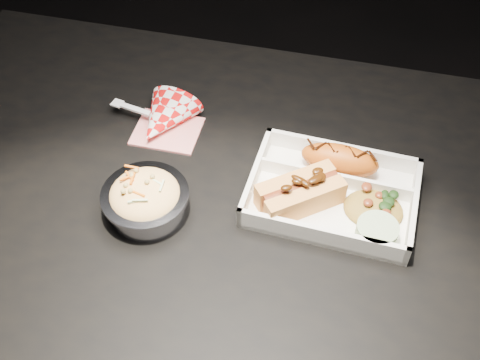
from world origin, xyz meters
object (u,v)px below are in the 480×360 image
dining_table (232,240)px  fried_pastry (340,160)px  food_tray (332,195)px  hotdog (300,192)px  napkin_fork (163,120)px  foil_coleslaw_cup (145,198)px

dining_table → fried_pastry: (0.15, 0.10, 0.12)m
food_tray → hotdog: hotdog is taller
food_tray → fried_pastry: bearing=90.0°
napkin_fork → foil_coleslaw_cup: bearing=-67.8°
food_tray → hotdog: 0.06m
fried_pastry → hotdog: size_ratio=0.91×
hotdog → napkin_fork: size_ratio=0.82×
dining_table → hotdog: hotdog is taller
fried_pastry → hotdog: 0.09m
dining_table → fried_pastry: bearing=34.7°
hotdog → foil_coleslaw_cup: foil_coleslaw_cup is taller
food_tray → foil_coleslaw_cup: 0.28m
dining_table → foil_coleslaw_cup: bearing=-160.9°
fried_pastry → foil_coleslaw_cup: size_ratio=0.94×
dining_table → hotdog: bearing=13.0°
foil_coleslaw_cup → napkin_fork: size_ratio=0.79×
dining_table → napkin_fork: 0.23m
food_tray → fried_pastry: (0.00, 0.06, 0.02)m
dining_table → foil_coleslaw_cup: size_ratio=9.24×
food_tray → hotdog: size_ratio=1.91×
food_tray → fried_pastry: 0.06m
hotdog → fried_pastry: bearing=20.3°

